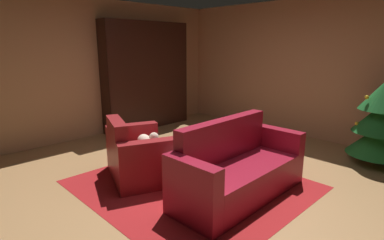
{
  "coord_description": "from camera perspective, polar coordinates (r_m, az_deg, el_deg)",
  "views": [
    {
      "loc": [
        2.66,
        -2.81,
        1.78
      ],
      "look_at": [
        -0.3,
        0.1,
        0.77
      ],
      "focal_mm": 28.79,
      "sensor_mm": 36.0,
      "label": 1
    }
  ],
  "objects": [
    {
      "name": "area_rug",
      "position": [
        4.13,
        -0.06,
        -11.8
      ],
      "size": [
        2.69,
        2.48,
        0.01
      ],
      "primitive_type": "cube",
      "color": "#A31B1D",
      "rests_on": "ground"
    },
    {
      "name": "ground_plane",
      "position": [
        4.26,
        1.95,
        -11.03
      ],
      "size": [
        7.18,
        7.18,
        0.0
      ],
      "primitive_type": "plane",
      "color": "#AC7D4E"
    },
    {
      "name": "bottle_on_table",
      "position": [
        4.18,
        -1.18,
        -3.92
      ],
      "size": [
        0.07,
        0.07,
        0.22
      ],
      "color": "#5C2722",
      "rests_on": "coffee_table"
    },
    {
      "name": "couch_red",
      "position": [
        3.79,
        8.44,
        -9.32
      ],
      "size": [
        0.74,
        1.85,
        0.91
      ],
      "color": "maroon",
      "rests_on": "ground"
    },
    {
      "name": "decorated_tree",
      "position": [
        5.4,
        31.78,
        -0.17
      ],
      "size": [
        0.91,
        0.91,
        1.31
      ],
      "color": "brown",
      "rests_on": "ground"
    },
    {
      "name": "book_stack_on_table",
      "position": [
        4.05,
        -0.51,
        -5.24
      ],
      "size": [
        0.21,
        0.13,
        0.08
      ],
      "color": "red",
      "rests_on": "coffee_table"
    },
    {
      "name": "wall_back",
      "position": [
        6.39,
        21.12,
        8.71
      ],
      "size": [
        6.11,
        0.06,
        2.65
      ],
      "primitive_type": "cube",
      "color": "tan",
      "rests_on": "ground"
    },
    {
      "name": "armchair_red",
      "position": [
        4.3,
        -10.02,
        -6.59
      ],
      "size": [
        1.27,
        1.08,
        0.84
      ],
      "color": "maroon",
      "rests_on": "ground"
    },
    {
      "name": "wall_left",
      "position": [
        6.36,
        -18.3,
        8.91
      ],
      "size": [
        0.06,
        6.03,
        2.65
      ],
      "primitive_type": "cube",
      "color": "tan",
      "rests_on": "ground"
    },
    {
      "name": "coffee_table",
      "position": [
        4.03,
        -0.33,
        -6.48
      ],
      "size": [
        0.77,
        0.77,
        0.43
      ],
      "color": "black",
      "rests_on": "ground"
    },
    {
      "name": "bookshelf_unit",
      "position": [
        6.84,
        -7.43,
        8.03
      ],
      "size": [
        0.35,
        2.04,
        2.27
      ],
      "color": "black",
      "rests_on": "ground"
    }
  ]
}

